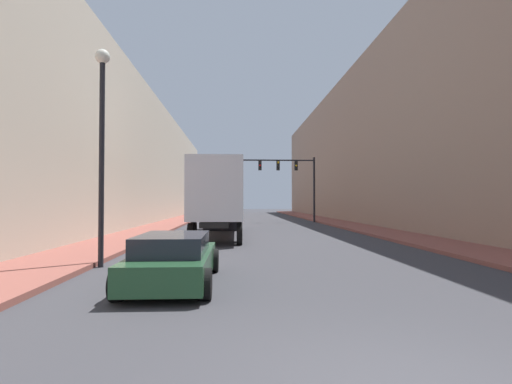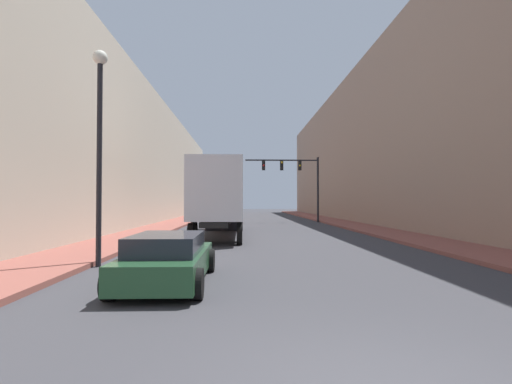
{
  "view_description": "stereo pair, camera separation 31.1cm",
  "coord_description": "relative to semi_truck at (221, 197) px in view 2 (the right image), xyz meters",
  "views": [
    {
      "loc": [
        -1.72,
        -3.88,
        1.98
      ],
      "look_at": [
        -0.79,
        14.1,
        2.4
      ],
      "focal_mm": 28.0,
      "sensor_mm": 36.0,
      "label": 1
    },
    {
      "loc": [
        -1.41,
        -3.9,
        1.98
      ],
      "look_at": [
        -0.79,
        14.1,
        2.4
      ],
      "focal_mm": 28.0,
      "sensor_mm": 36.0,
      "label": 2
    }
  ],
  "objects": [
    {
      "name": "sidewalk_right",
      "position": [
        9.98,
        10.95,
        -2.18
      ],
      "size": [
        2.87,
        80.0,
        0.15
      ],
      "color": "brown",
      "rests_on": "ground"
    },
    {
      "name": "sidewalk_left",
      "position": [
        -4.71,
        10.95,
        -2.18
      ],
      "size": [
        2.87,
        80.0,
        0.15
      ],
      "color": "brown",
      "rests_on": "ground"
    },
    {
      "name": "building_right",
      "position": [
        14.41,
        10.95,
        4.86
      ],
      "size": [
        6.0,
        80.0,
        14.23
      ],
      "color": "#997A66",
      "rests_on": "ground"
    },
    {
      "name": "building_left",
      "position": [
        -9.14,
        10.95,
        3.44
      ],
      "size": [
        6.0,
        80.0,
        11.39
      ],
      "color": "#BCB29E",
      "rests_on": "ground"
    },
    {
      "name": "semi_truck",
      "position": [
        0.0,
        0.0,
        0.0
      ],
      "size": [
        2.5,
        12.03,
        3.99
      ],
      "color": "silver",
      "rests_on": "ground"
    },
    {
      "name": "sedan_car",
      "position": [
        -0.55,
        -13.28,
        -1.66
      ],
      "size": [
        1.98,
        4.53,
        1.2
      ],
      "color": "#234C2D",
      "rests_on": "ground"
    },
    {
      "name": "traffic_signal_gantry",
      "position": [
        6.48,
        14.62,
        2.2
      ],
      "size": [
        6.99,
        0.35,
        6.18
      ],
      "color": "black",
      "rests_on": "ground"
    },
    {
      "name": "street_lamp",
      "position": [
        -3.12,
        -10.7,
        2.0
      ],
      "size": [
        0.44,
        0.44,
        6.6
      ],
      "color": "black",
      "rests_on": "ground"
    }
  ]
}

